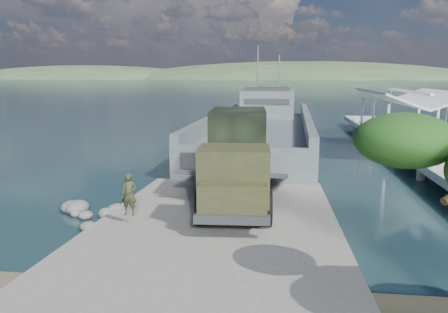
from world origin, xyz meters
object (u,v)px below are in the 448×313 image
landing_craft (261,136)px  soldier (129,203)px  military_truck (237,158)px  sailboat_far (389,126)px  sailboat_near (445,133)px  pier (408,136)px

landing_craft → soldier: landing_craft is taller
landing_craft → soldier: (-4.43, -23.74, 0.51)m
military_truck → sailboat_far: sailboat_far is taller
sailboat_near → sailboat_far: (-4.04, 7.19, -0.09)m
landing_craft → military_truck: 20.16m
landing_craft → sailboat_far: bearing=46.8°
sailboat_near → sailboat_far: size_ratio=1.28×
landing_craft → pier: bearing=-14.2°
military_truck → sailboat_far: 38.30m
pier → military_truck: (-12.47, -16.54, 1.05)m
landing_craft → sailboat_near: size_ratio=4.61×
soldier → sailboat_near: bearing=53.0°
landing_craft → sailboat_near: (19.11, 7.71, -0.45)m
landing_craft → sailboat_far: 21.20m
pier → soldier: (-16.54, -20.21, -0.23)m
pier → military_truck: pier is taller
soldier → sailboat_far: 43.30m
pier → military_truck: bearing=-127.0°
military_truck → sailboat_far: (15.42, 34.98, -2.32)m
pier → sailboat_far: 18.72m
soldier → sailboat_near: size_ratio=0.23×
sailboat_far → soldier: bearing=-95.8°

